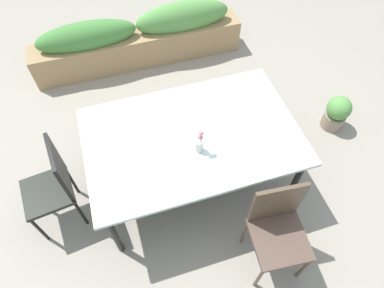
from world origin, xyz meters
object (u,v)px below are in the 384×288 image
(chair_end_left, at_px, (53,184))
(planter_box, at_px, (139,39))
(flower_vase, at_px, (199,143))
(dining_table, at_px, (192,139))
(potted_plant, at_px, (337,113))
(chair_near_right, at_px, (278,227))

(chair_end_left, bearing_deg, planter_box, -37.24)
(flower_vase, bearing_deg, chair_end_left, 171.86)
(dining_table, relative_size, planter_box, 0.68)
(flower_vase, xyz_separation_m, potted_plant, (1.74, 0.37, -0.65))
(chair_end_left, height_order, planter_box, chair_end_left)
(planter_box, bearing_deg, chair_near_right, -79.71)
(chair_near_right, relative_size, flower_vase, 3.70)
(chair_near_right, relative_size, potted_plant, 2.24)
(dining_table, distance_m, planter_box, 1.99)
(dining_table, height_order, chair_near_right, chair_near_right)
(chair_end_left, bearing_deg, chair_near_right, -126.18)
(chair_near_right, bearing_deg, flower_vase, -55.63)
(flower_vase, relative_size, potted_plant, 0.60)
(dining_table, relative_size, chair_near_right, 1.92)
(chair_end_left, distance_m, potted_plant, 3.00)
(flower_vase, distance_m, planter_box, 2.19)
(chair_near_right, distance_m, potted_plant, 1.76)
(flower_vase, bearing_deg, chair_near_right, -60.84)
(planter_box, bearing_deg, potted_plant, -43.46)
(chair_end_left, relative_size, planter_box, 0.36)
(chair_near_right, xyz_separation_m, flower_vase, (-0.41, 0.73, 0.32))
(chair_near_right, distance_m, chair_end_left, 1.88)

